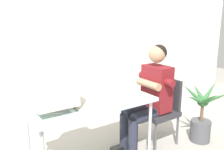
% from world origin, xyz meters
% --- Properties ---
extents(wall_back, '(8.00, 0.10, 3.00)m').
position_xyz_m(wall_back, '(0.30, 1.40, 1.50)').
color(wall_back, silver).
rests_on(wall_back, ground_plane).
extents(desk, '(1.35, 0.61, 0.76)m').
position_xyz_m(desk, '(0.00, 0.00, 0.70)').
color(desk, '#B7B7BC').
rests_on(desk, ground_plane).
extents(crt_monitor, '(0.39, 0.40, 0.41)m').
position_xyz_m(crt_monitor, '(-0.42, -0.02, 0.99)').
color(crt_monitor, silver).
rests_on(crt_monitor, desk).
extents(keyboard, '(0.20, 0.42, 0.03)m').
position_xyz_m(keyboard, '(-0.14, -0.01, 0.77)').
color(keyboard, beige).
rests_on(keyboard, desk).
extents(office_chair, '(0.44, 0.44, 0.85)m').
position_xyz_m(office_chair, '(1.01, -0.01, 0.48)').
color(office_chair, '#4C4C51').
rests_on(office_chair, ground_plane).
extents(person_seated, '(0.72, 0.56, 1.30)m').
position_xyz_m(person_seated, '(0.82, -0.01, 0.70)').
color(person_seated, maroon).
rests_on(person_seated, ground_plane).
extents(potted_plant, '(0.61, 0.60, 0.82)m').
position_xyz_m(potted_plant, '(1.46, -0.31, 0.35)').
color(potted_plant, '#4C4C51').
rests_on(potted_plant, ground_plane).
extents(desk_mug, '(0.09, 0.10, 0.09)m').
position_xyz_m(desk_mug, '(-0.12, 0.18, 0.80)').
color(desk_mug, red).
rests_on(desk_mug, desk).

